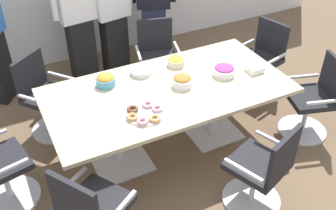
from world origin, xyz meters
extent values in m
cube|color=brown|center=(0.00, 0.00, -0.01)|extent=(10.00, 10.00, 0.01)
cube|color=#CCB793|center=(0.00, 0.00, 0.73)|extent=(2.40, 1.20, 0.04)
cube|color=silver|center=(-0.55, 0.00, 0.01)|extent=(0.56, 0.56, 0.02)
cylinder|color=silver|center=(-0.55, 0.00, 0.37)|extent=(0.09, 0.09, 0.69)
cube|color=silver|center=(0.55, 0.00, 0.01)|extent=(0.56, 0.56, 0.02)
cylinder|color=silver|center=(0.55, 0.00, 0.37)|extent=(0.09, 0.09, 0.69)
cylinder|color=silver|center=(0.36, -1.03, 0.01)|extent=(0.70, 0.70, 0.02)
cylinder|color=silver|center=(0.36, -1.03, 0.23)|extent=(0.05, 0.05, 0.41)
cube|color=black|center=(0.36, -1.03, 0.46)|extent=(0.59, 0.59, 0.06)
cube|color=black|center=(0.43, -1.22, 0.70)|extent=(0.42, 0.19, 0.42)
cube|color=silver|center=(0.13, -1.11, 0.58)|extent=(0.16, 0.35, 0.02)
cube|color=silver|center=(0.59, -0.94, 0.58)|extent=(0.16, 0.35, 0.02)
cylinder|color=silver|center=(1.48, -0.46, 0.01)|extent=(0.67, 0.67, 0.02)
cylinder|color=silver|center=(1.48, -0.46, 0.23)|extent=(0.05, 0.05, 0.41)
cube|color=black|center=(1.48, -0.46, 0.46)|extent=(0.57, 0.57, 0.06)
cube|color=black|center=(1.68, -0.52, 0.70)|extent=(0.17, 0.43, 0.42)
cube|color=silver|center=(1.41, -0.70, 0.58)|extent=(0.36, 0.14, 0.02)
cube|color=silver|center=(1.55, -0.23, 0.58)|extent=(0.36, 0.14, 0.02)
cylinder|color=silver|center=(1.49, 0.45, 0.01)|extent=(0.66, 0.66, 0.02)
cylinder|color=silver|center=(1.49, 0.45, 0.23)|extent=(0.05, 0.05, 0.41)
cube|color=black|center=(1.49, 0.45, 0.46)|extent=(0.56, 0.56, 0.06)
cube|color=black|center=(1.69, 0.50, 0.70)|extent=(0.15, 0.43, 0.42)
cube|color=silver|center=(1.55, 0.21, 0.58)|extent=(0.36, 0.12, 0.02)
cube|color=silver|center=(1.43, 0.69, 0.58)|extent=(0.36, 0.12, 0.02)
cylinder|color=silver|center=(0.38, 1.02, 0.01)|extent=(0.66, 0.66, 0.02)
cylinder|color=silver|center=(0.38, 1.02, 0.23)|extent=(0.05, 0.05, 0.41)
cube|color=black|center=(0.38, 1.02, 0.46)|extent=(0.56, 0.56, 0.06)
cube|color=black|center=(0.43, 1.23, 0.70)|extent=(0.43, 0.15, 0.42)
cube|color=silver|center=(0.61, 0.96, 0.58)|extent=(0.12, 0.36, 0.02)
cube|color=silver|center=(0.14, 1.08, 0.58)|extent=(0.12, 0.36, 0.02)
cylinder|color=silver|center=(-1.02, 0.82, 0.01)|extent=(0.76, 0.76, 0.02)
cylinder|color=silver|center=(-1.02, 0.82, 0.23)|extent=(0.05, 0.05, 0.41)
cube|color=black|center=(-1.02, 0.82, 0.46)|extent=(0.65, 0.65, 0.06)
cube|color=black|center=(-1.15, 0.99, 0.70)|extent=(0.36, 0.31, 0.42)
cube|color=silver|center=(-0.83, 0.98, 0.58)|extent=(0.26, 0.30, 0.02)
cube|color=silver|center=(-1.21, 0.67, 0.58)|extent=(0.26, 0.30, 0.02)
cylinder|color=silver|center=(-1.65, 0.01, 0.01)|extent=(0.64, 0.64, 0.02)
cylinder|color=silver|center=(-1.65, 0.01, 0.23)|extent=(0.05, 0.05, 0.41)
cube|color=black|center=(-1.65, 0.01, 0.46)|extent=(0.55, 0.55, 0.06)
cube|color=silver|center=(-1.60, -0.23, 0.58)|extent=(0.37, 0.11, 0.02)
cube|color=black|center=(-1.04, -0.82, 0.46)|extent=(0.64, 0.64, 0.06)
cube|color=black|center=(-1.21, -0.93, 0.70)|extent=(0.27, 0.39, 0.42)
cube|color=silver|center=(-1.17, -0.61, 0.58)|extent=(0.33, 0.22, 0.02)
cube|color=silver|center=(-0.90, -1.02, 0.58)|extent=(0.33, 0.22, 0.02)
cube|color=black|center=(-0.39, 1.72, 0.43)|extent=(0.34, 0.24, 0.86)
cube|color=black|center=(0.06, 1.71, 0.41)|extent=(0.35, 0.25, 0.82)
cube|color=#232842|center=(0.63, 1.69, 0.43)|extent=(0.37, 0.31, 0.86)
cylinder|color=beige|center=(0.28, 0.36, 0.79)|extent=(0.18, 0.18, 0.07)
ellipsoid|color=yellow|center=(0.28, 0.36, 0.82)|extent=(0.16, 0.16, 0.07)
cylinder|color=white|center=(0.15, -0.02, 0.79)|extent=(0.20, 0.20, 0.08)
ellipsoid|color=#AD702D|center=(0.15, -0.02, 0.83)|extent=(0.18, 0.18, 0.08)
cylinder|color=white|center=(0.63, -0.03, 0.79)|extent=(0.23, 0.23, 0.08)
ellipsoid|color=#9E3D8E|center=(0.63, -0.03, 0.83)|extent=(0.21, 0.21, 0.07)
cylinder|color=#4C9EC6|center=(-0.52, 0.33, 0.79)|extent=(0.19, 0.19, 0.08)
ellipsoid|color=orange|center=(-0.52, 0.33, 0.83)|extent=(0.17, 0.17, 0.08)
cylinder|color=white|center=(-0.37, -0.29, 0.76)|extent=(0.34, 0.34, 0.01)
torus|color=pink|center=(-0.25, -0.28, 0.78)|extent=(0.11, 0.11, 0.03)
torus|color=pink|center=(-0.30, -0.18, 0.78)|extent=(0.11, 0.11, 0.03)
torus|color=brown|center=(-0.45, -0.19, 0.78)|extent=(0.11, 0.11, 0.03)
torus|color=tan|center=(-0.50, -0.29, 0.78)|extent=(0.11, 0.11, 0.03)
torus|color=pink|center=(-0.44, -0.39, 0.78)|extent=(0.11, 0.11, 0.03)
torus|color=tan|center=(-0.33, -0.40, 0.78)|extent=(0.11, 0.11, 0.03)
cylinder|color=white|center=(-0.13, 0.37, 0.75)|extent=(0.22, 0.22, 0.01)
cylinder|color=silver|center=(-0.13, 0.37, 0.76)|extent=(0.22, 0.22, 0.01)
cylinder|color=white|center=(-0.13, 0.37, 0.77)|extent=(0.22, 0.22, 0.01)
cylinder|color=silver|center=(-0.13, 0.37, 0.77)|extent=(0.22, 0.22, 0.01)
cylinder|color=white|center=(-0.13, 0.37, 0.78)|extent=(0.22, 0.22, 0.01)
cylinder|color=silver|center=(-0.13, 0.37, 0.78)|extent=(0.22, 0.22, 0.01)
cylinder|color=white|center=(-0.13, 0.37, 0.79)|extent=(0.22, 0.22, 0.01)
cylinder|color=silver|center=(-0.13, 0.37, 0.80)|extent=(0.22, 0.22, 0.01)
cylinder|color=white|center=(-0.13, 0.37, 0.80)|extent=(0.22, 0.22, 0.01)
cube|color=white|center=(0.95, -0.12, 0.78)|extent=(0.15, 0.15, 0.07)
camera|label=1|loc=(-1.45, -2.88, 2.92)|focal=42.31mm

